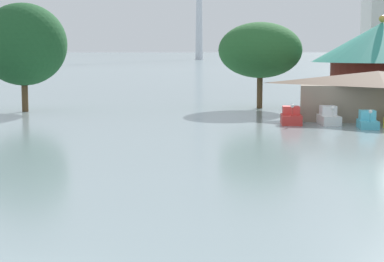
% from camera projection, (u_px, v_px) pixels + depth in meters
% --- Properties ---
extents(pedal_boat_red, '(1.86, 2.67, 1.72)m').
position_uv_depth(pedal_boat_red, '(291.00, 117.00, 53.67)').
color(pedal_boat_red, red).
rests_on(pedal_boat_red, ground).
extents(pedal_boat_white, '(1.98, 3.13, 1.54)m').
position_uv_depth(pedal_boat_white, '(329.00, 117.00, 53.68)').
color(pedal_boat_white, white).
rests_on(pedal_boat_white, ground).
extents(pedal_boat_cyan, '(1.59, 2.67, 1.51)m').
position_uv_depth(pedal_boat_cyan, '(368.00, 121.00, 51.05)').
color(pedal_boat_cyan, '#4CB7CC').
rests_on(pedal_boat_cyan, ground).
extents(boathouse, '(14.09, 8.62, 4.15)m').
position_uv_depth(boathouse, '(378.00, 94.00, 57.57)').
color(boathouse, gray).
rests_on(boathouse, ground).
extents(green_roof_pavilion, '(13.68, 13.68, 9.31)m').
position_uv_depth(green_roof_pavilion, '(381.00, 59.00, 66.33)').
color(green_roof_pavilion, '#993328').
rests_on(green_roof_pavilion, ground).
extents(shoreline_tree_tall_left, '(8.31, 8.31, 10.38)m').
position_uv_depth(shoreline_tree_tall_left, '(23.00, 44.00, 63.60)').
color(shoreline_tree_tall_left, brown).
rests_on(shoreline_tree_tall_left, ground).
extents(shoreline_tree_mid, '(8.46, 8.46, 8.71)m').
position_uv_depth(shoreline_tree_mid, '(260.00, 50.00, 67.35)').
color(shoreline_tree_mid, brown).
rests_on(shoreline_tree_mid, ground).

